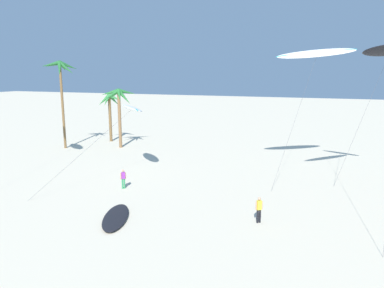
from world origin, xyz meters
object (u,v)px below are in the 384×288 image
palm_tree_0 (110,104)px  palm_tree_2 (119,99)px  person_near_left (259,209)px  flying_kite_0 (132,108)px  flying_kite_3 (317,53)px  person_mid_field (123,178)px  grounded_kite_1 (116,217)px  palm_tree_1 (61,74)px

palm_tree_0 → palm_tree_2: palm_tree_2 is taller
person_near_left → flying_kite_0: bearing=150.9°
palm_tree_2 → flying_kite_3: flying_kite_3 is taller
palm_tree_0 → person_near_left: 33.10m
palm_tree_2 → flying_kite_0: (7.88, -10.22, 0.06)m
person_mid_field → person_near_left: bearing=-14.0°
flying_kite_0 → grounded_kite_1: 12.94m
palm_tree_1 → flying_kite_3: bearing=-1.4°
palm_tree_1 → palm_tree_2: palm_tree_1 is taller
flying_kite_3 → flying_kite_0: bearing=-157.8°
flying_kite_3 → palm_tree_0: bearing=165.8°
palm_tree_1 → flying_kite_0: size_ratio=0.92×
flying_kite_3 → grounded_kite_1: 23.43m
palm_tree_0 → person_mid_field: size_ratio=4.07×
palm_tree_0 → palm_tree_2: size_ratio=0.89×
flying_kite_0 → flying_kite_3: bearing=22.2°
flying_kite_3 → person_near_left: (-2.45, -14.16, -10.47)m
flying_kite_0 → grounded_kite_1: size_ratio=2.42×
palm_tree_2 → person_mid_field: (9.48, -14.80, -5.38)m
palm_tree_2 → flying_kite_0: palm_tree_2 is taller
palm_tree_2 → person_near_left: 28.43m
palm_tree_0 → palm_tree_1: (-2.89, -6.20, 4.12)m
person_mid_field → flying_kite_0: bearing=109.2°
palm_tree_0 → person_near_left: bearing=-40.1°
palm_tree_1 → grounded_kite_1: 27.54m
palm_tree_1 → flying_kite_3: flying_kite_3 is taller
palm_tree_2 → flying_kite_3: size_ratio=0.63×
palm_tree_2 → person_mid_field: palm_tree_2 is taller
person_near_left → person_mid_field: person_near_left is taller
palm_tree_2 → grounded_kite_1: size_ratio=1.53×
grounded_kite_1 → person_mid_field: size_ratio=2.99×
flying_kite_0 → person_near_left: flying_kite_0 is taller
person_mid_field → flying_kite_3: bearing=37.6°
palm_tree_0 → flying_kite_0: 17.78m
flying_kite_0 → person_near_left: (13.63, -7.59, -5.39)m
palm_tree_1 → person_near_left: palm_tree_1 is taller
palm_tree_1 → grounded_kite_1: bearing=-43.2°
palm_tree_1 → flying_kite_3: size_ratio=0.91×
palm_tree_1 → person_near_left: bearing=-28.0°
palm_tree_2 → flying_kite_3: bearing=-8.7°
palm_tree_0 → flying_kite_3: flying_kite_3 is taller
palm_tree_1 → palm_tree_2: 7.78m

